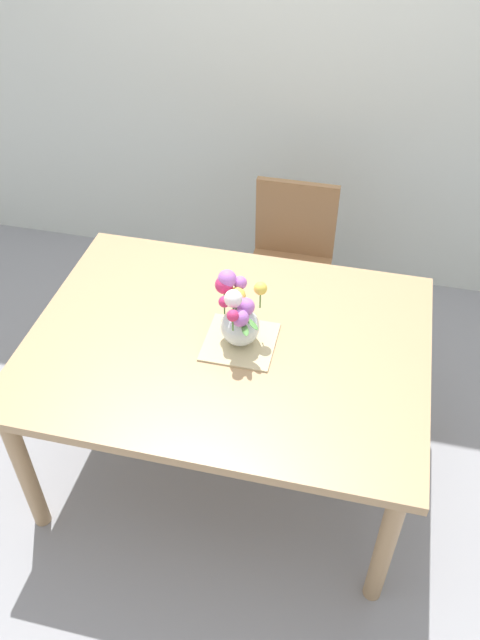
{
  "coord_description": "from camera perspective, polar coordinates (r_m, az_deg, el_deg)",
  "views": [
    {
      "loc": [
        0.47,
        -1.77,
        2.5
      ],
      "look_at": [
        0.05,
        -0.0,
        0.88
      ],
      "focal_mm": 35.93,
      "sensor_mm": 36.0,
      "label": 1
    }
  ],
  "objects": [
    {
      "name": "ground_plane",
      "position": [
        3.1,
        -0.95,
        -12.0
      ],
      "size": [
        12.0,
        12.0,
        0.0
      ],
      "primitive_type": "plane",
      "color": "#939399"
    },
    {
      "name": "back_wall",
      "position": [
        3.58,
        5.52,
        23.71
      ],
      "size": [
        7.0,
        0.1,
        2.8
      ],
      "primitive_type": "cube",
      "color": "silver",
      "rests_on": "ground_plane"
    },
    {
      "name": "dining_table",
      "position": [
        2.58,
        -1.12,
        -3.11
      ],
      "size": [
        1.58,
        1.18,
        0.76
      ],
      "color": "tan",
      "rests_on": "ground_plane"
    },
    {
      "name": "chair_far",
      "position": [
        3.37,
        4.53,
        5.63
      ],
      "size": [
        0.42,
        0.42,
        0.9
      ],
      "rotation": [
        0.0,
        0.0,
        3.14
      ],
      "color": "#9E7047",
      "rests_on": "ground_plane"
    },
    {
      "name": "placemat",
      "position": [
        2.51,
        0.0,
        -1.97
      ],
      "size": [
        0.28,
        0.28,
        0.01
      ],
      "primitive_type": "cube",
      "color": "#CCB789",
      "rests_on": "dining_table"
    },
    {
      "name": "flower_vase",
      "position": [
        2.43,
        -0.17,
        0.57
      ],
      "size": [
        0.21,
        0.25,
        0.27
      ],
      "color": "silver",
      "rests_on": "placemat"
    }
  ]
}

